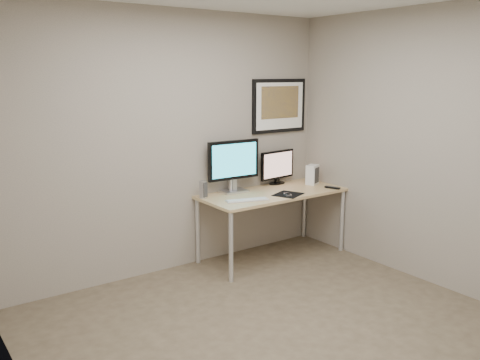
{
  "coord_description": "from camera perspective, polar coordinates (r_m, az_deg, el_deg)",
  "views": [
    {
      "loc": [
        -2.38,
        -2.77,
        1.98
      ],
      "look_at": [
        0.39,
        1.1,
        0.98
      ],
      "focal_mm": 38.0,
      "sensor_mm": 36.0,
      "label": 1
    }
  ],
  "objects": [
    {
      "name": "speaker_left",
      "position": [
        5.19,
        -4.2,
        -1.06
      ],
      "size": [
        0.09,
        0.09,
        0.18
      ],
      "primitive_type": "cylinder",
      "rotation": [
        0.0,
        0.0,
        0.2
      ],
      "color": "#BBBBC0",
      "rests_on": "desk"
    },
    {
      "name": "desk",
      "position": [
        5.49,
        3.68,
        -2.02
      ],
      "size": [
        1.6,
        0.7,
        0.73
      ],
      "color": "#A98051",
      "rests_on": "floor"
    },
    {
      "name": "monitor_tv",
      "position": [
        5.83,
        4.21,
        1.55
      ],
      "size": [
        0.5,
        0.14,
        0.39
      ],
      "rotation": [
        0.0,
        0.0,
        0.11
      ],
      "color": "black",
      "rests_on": "desk"
    },
    {
      "name": "mouse",
      "position": [
        5.31,
        5.37,
        -1.57
      ],
      "size": [
        0.08,
        0.11,
        0.03
      ],
      "primitive_type": "ellipsoid",
      "rotation": [
        0.0,
        0.0,
        -0.35
      ],
      "color": "black",
      "rests_on": "mousepad"
    },
    {
      "name": "fan_unit",
      "position": [
        5.88,
        8.13,
        0.6
      ],
      "size": [
        0.18,
        0.16,
        0.23
      ],
      "primitive_type": "cube",
      "rotation": [
        0.0,
        0.0,
        0.4
      ],
      "color": "silver",
      "rests_on": "desk"
    },
    {
      "name": "framed_art",
      "position": [
        5.82,
        4.42,
        8.31
      ],
      "size": [
        0.75,
        0.04,
        0.6
      ],
      "color": "black",
      "rests_on": "room"
    },
    {
      "name": "monitor_large",
      "position": [
        5.4,
        -0.71,
        1.84
      ],
      "size": [
        0.61,
        0.21,
        0.56
      ],
      "rotation": [
        0.0,
        0.0,
        -0.04
      ],
      "color": "#BBBBC0",
      "rests_on": "desk"
    },
    {
      "name": "keyboard",
      "position": [
        5.09,
        0.84,
        -2.27
      ],
      "size": [
        0.45,
        0.24,
        0.02
      ],
      "primitive_type": "cube",
      "rotation": [
        0.0,
        0.0,
        -0.3
      ],
      "color": "silver",
      "rests_on": "desk"
    },
    {
      "name": "remote",
      "position": [
        5.72,
        10.33,
        -0.83
      ],
      "size": [
        0.1,
        0.18,
        0.02
      ],
      "primitive_type": "cube",
      "rotation": [
        0.0,
        0.0,
        0.32
      ],
      "color": "black",
      "rests_on": "desk"
    },
    {
      "name": "room",
      "position": [
        4.02,
        0.89,
        7.06
      ],
      "size": [
        3.6,
        3.6,
        3.6
      ],
      "color": "white",
      "rests_on": "ground"
    },
    {
      "name": "floor",
      "position": [
        4.16,
        4.65,
        -16.64
      ],
      "size": [
        3.6,
        3.6,
        0.0
      ],
      "primitive_type": "plane",
      "color": "#4B3F2F",
      "rests_on": "ground"
    },
    {
      "name": "mousepad",
      "position": [
        5.37,
        5.42,
        -1.62
      ],
      "size": [
        0.36,
        0.34,
        0.0
      ],
      "primitive_type": "cube",
      "rotation": [
        0.0,
        0.0,
        0.4
      ],
      "color": "black",
      "rests_on": "desk"
    },
    {
      "name": "speaker_right",
      "position": [
        5.45,
        -0.96,
        -0.49
      ],
      "size": [
        0.08,
        0.08,
        0.16
      ],
      "primitive_type": "cylinder",
      "rotation": [
        0.0,
        0.0,
        0.26
      ],
      "color": "#BBBBC0",
      "rests_on": "desk"
    }
  ]
}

